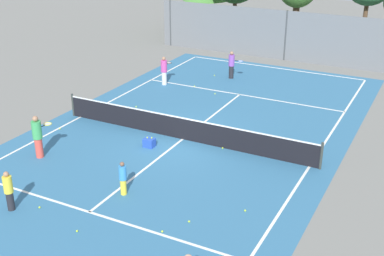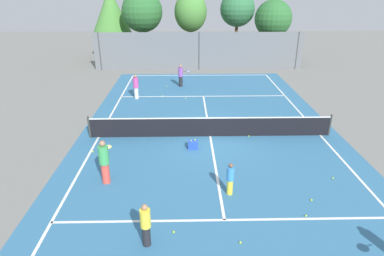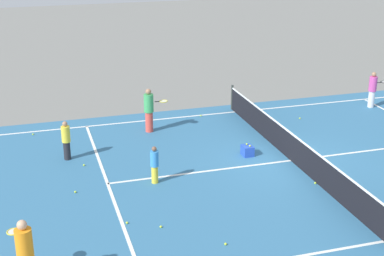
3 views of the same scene
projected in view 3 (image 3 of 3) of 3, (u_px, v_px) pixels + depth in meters
name	position (u px, v px, depth m)	size (l,w,h in m)	color
ground_plane	(291.00, 161.00, 19.87)	(80.00, 80.00, 0.00)	slate
court_surface	(291.00, 161.00, 19.87)	(13.00, 25.00, 0.01)	teal
tennis_net	(292.00, 147.00, 19.69)	(11.90, 0.10, 1.10)	#333833
player_0	(373.00, 89.00, 25.17)	(0.35, 0.91, 1.60)	silver
player_1	(66.00, 140.00, 19.75)	(0.30, 0.30, 1.40)	#232328
player_2	(155.00, 164.00, 18.02)	(0.27, 0.27, 1.24)	yellow
player_3	(149.00, 110.00, 22.27)	(0.39, 0.95, 1.75)	#E54C3F
player_4	(25.00, 255.00, 12.69)	(0.96, 0.62, 1.79)	orange
ball_crate	(247.00, 151.00, 20.26)	(0.44, 0.37, 0.43)	blue
tennis_ball_0	(201.00, 116.00, 24.27)	(0.07, 0.07, 0.07)	#CCE533
tennis_ball_1	(300.00, 118.00, 23.94)	(0.07, 0.07, 0.07)	#CCE533
tennis_ball_2	(161.00, 227.00, 15.58)	(0.07, 0.07, 0.07)	#CCE533
tennis_ball_3	(315.00, 183.00, 18.13)	(0.07, 0.07, 0.07)	#CCE533
tennis_ball_4	(127.00, 223.00, 15.78)	(0.07, 0.07, 0.07)	#CCE533
tennis_ball_5	(226.00, 244.00, 14.76)	(0.07, 0.07, 0.07)	#CCE533
tennis_ball_6	(33.00, 134.00, 22.18)	(0.07, 0.07, 0.07)	#CCE533
tennis_ball_7	(75.00, 192.00, 17.55)	(0.07, 0.07, 0.07)	#CCE533
tennis_ball_8	(84.00, 165.00, 19.43)	(0.07, 0.07, 0.07)	#CCE533
tennis_ball_12	(382.00, 234.00, 15.22)	(0.07, 0.07, 0.07)	#CCE533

